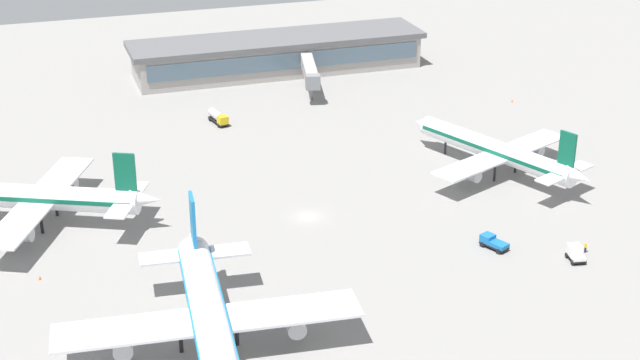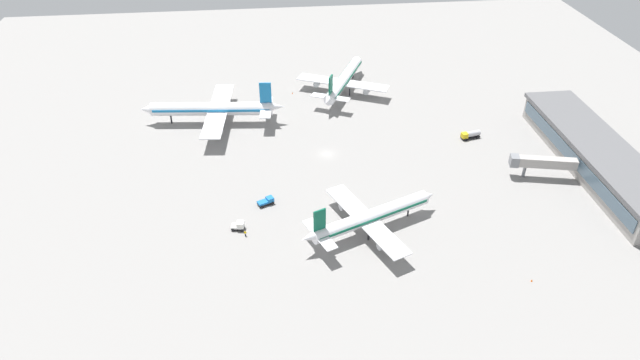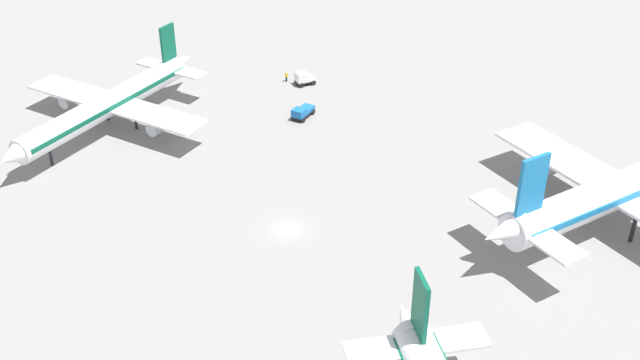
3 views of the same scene
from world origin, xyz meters
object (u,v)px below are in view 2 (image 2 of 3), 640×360
object	(u,v)px
pushback_tractor	(266,201)
airplane_distant	(344,80)
ground_crew_worker	(245,233)
airplane_taxiing	(370,217)
safety_cone_near_gate	(292,93)
baggage_tug	(239,226)
safety_cone_mid_apron	(532,280)
fuel_truck	(471,135)
airplane_at_gate	(214,109)

from	to	relation	value
pushback_tractor	airplane_distant	bearing A→B (deg)	40.45
pushback_tractor	ground_crew_worker	bearing A→B (deg)	-138.98
airplane_distant	airplane_taxiing	bearing A→B (deg)	-158.37
airplane_taxiing	pushback_tractor	distance (m)	29.53
airplane_taxiing	safety_cone_near_gate	xyz separation A→B (m)	(80.61, 14.08, -4.10)
airplane_taxiing	baggage_tug	distance (m)	33.53
airplane_taxiing	safety_cone_near_gate	size ratio (longest dim) A/B	63.00
safety_cone_mid_apron	ground_crew_worker	bearing A→B (deg)	70.36
airplane_distant	baggage_tug	bearing A→B (deg)	178.57
baggage_tug	pushback_tractor	bearing A→B (deg)	63.39
airplane_taxiing	airplane_distant	bearing A→B (deg)	63.62
airplane_distant	fuel_truck	bearing A→B (deg)	-111.61
airplane_at_gate	safety_cone_near_gate	world-z (taller)	airplane_at_gate
safety_cone_near_gate	fuel_truck	bearing A→B (deg)	-125.12
safety_cone_near_gate	pushback_tractor	bearing A→B (deg)	170.05
ground_crew_worker	pushback_tractor	bearing A→B (deg)	-22.29
airplane_taxiing	safety_cone_near_gate	world-z (taller)	airplane_taxiing
airplane_taxiing	fuel_truck	world-z (taller)	airplane_taxiing
safety_cone_mid_apron	pushback_tractor	bearing A→B (deg)	58.84
pushback_tractor	fuel_truck	xyz separation A→B (m)	(27.94, -66.65, 0.42)
airplane_distant	safety_cone_mid_apron	distance (m)	106.21
safety_cone_near_gate	baggage_tug	bearing A→B (deg)	166.02
airplane_at_gate	safety_cone_mid_apron	distance (m)	112.46
airplane_at_gate	safety_cone_near_gate	xyz separation A→B (m)	(19.24, -27.54, -5.02)
airplane_taxiing	airplane_at_gate	bearing A→B (deg)	101.30
airplane_at_gate	airplane_taxiing	size ratio (longest dim) A/B	1.27
pushback_tractor	ground_crew_worker	xyz separation A→B (m)	(-12.70, 5.74, -0.12)
airplane_at_gate	fuel_truck	distance (m)	84.85
safety_cone_near_gate	safety_cone_mid_apron	xyz separation A→B (m)	(-102.58, -47.81, 0.00)
airplane_at_gate	safety_cone_mid_apron	bearing A→B (deg)	137.55
baggage_tug	fuel_truck	distance (m)	83.10
pushback_tractor	safety_cone_mid_apron	size ratio (longest dim) A/B	7.99
airplane_at_gate	ground_crew_worker	bearing A→B (deg)	104.99
safety_cone_mid_apron	baggage_tug	bearing A→B (deg)	68.67
fuel_truck	safety_cone_near_gate	bearing A→B (deg)	-46.91
airplane_taxiing	airplane_distant	world-z (taller)	airplane_distant
airplane_at_gate	ground_crew_worker	world-z (taller)	airplane_at_gate
baggage_tug	ground_crew_worker	bearing A→B (deg)	-50.18
airplane_at_gate	airplane_taxiing	xyz separation A→B (m)	(-61.37, -41.62, -0.92)
baggage_tug	ground_crew_worker	world-z (taller)	baggage_tug
airplane_at_gate	pushback_tractor	bearing A→B (deg)	113.94
airplane_distant	fuel_truck	size ratio (longest dim) A/B	6.11
ground_crew_worker	safety_cone_near_gate	size ratio (longest dim) A/B	2.78
airplane_at_gate	pushback_tractor	distance (m)	50.13
fuel_truck	ground_crew_worker	world-z (taller)	fuel_truck
pushback_tractor	safety_cone_mid_apron	xyz separation A→B (m)	(-35.98, -59.49, -0.67)
airplane_taxiing	safety_cone_near_gate	bearing A→B (deg)	77.07
baggage_tug	airplane_at_gate	bearing A→B (deg)	108.50
pushback_tractor	safety_cone_near_gate	distance (m)	67.62
safety_cone_near_gate	airplane_distant	bearing A→B (deg)	-91.31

